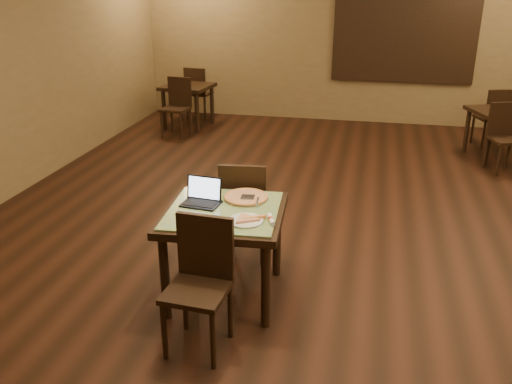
% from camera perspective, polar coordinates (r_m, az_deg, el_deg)
% --- Properties ---
extents(ground, '(10.00, 10.00, 0.00)m').
position_cam_1_polar(ground, '(5.28, 10.01, -6.12)').
color(ground, black).
rests_on(ground, ground).
extents(wall_back, '(8.00, 0.02, 3.00)m').
position_cam_1_polar(wall_back, '(9.72, 12.28, 15.87)').
color(wall_back, olive).
rests_on(wall_back, ground).
extents(mural, '(2.34, 0.05, 1.64)m').
position_cam_1_polar(mural, '(9.68, 15.37, 15.87)').
color(mural, '#286292').
rests_on(mural, wall_back).
extents(tiled_table, '(0.98, 0.98, 0.76)m').
position_cam_1_polar(tiled_table, '(4.24, -3.40, -3.12)').
color(tiled_table, black).
rests_on(tiled_table, ground).
extents(chair_main_near, '(0.44, 0.44, 0.94)m').
position_cam_1_polar(chair_main_near, '(3.77, -5.82, -8.76)').
color(chair_main_near, black).
rests_on(chair_main_near, ground).
extents(chair_main_far, '(0.46, 0.46, 0.95)m').
position_cam_1_polar(chair_main_far, '(4.83, -1.29, -1.44)').
color(chair_main_far, black).
rests_on(chair_main_far, ground).
extents(laptop, '(0.31, 0.25, 0.20)m').
position_cam_1_polar(laptop, '(4.31, -5.66, -0.47)').
color(laptop, black).
rests_on(laptop, tiled_table).
extents(plate, '(0.26, 0.26, 0.01)m').
position_cam_1_polar(plate, '(3.98, -1.08, -3.04)').
color(plate, white).
rests_on(plate, tiled_table).
extents(pizza_slice, '(0.29, 0.29, 0.02)m').
position_cam_1_polar(pizza_slice, '(3.98, -1.08, -2.84)').
color(pizza_slice, beige).
rests_on(pizza_slice, plate).
extents(pizza_pan, '(0.35, 0.35, 0.01)m').
position_cam_1_polar(pizza_pan, '(4.38, -1.07, -0.70)').
color(pizza_pan, silver).
rests_on(pizza_pan, tiled_table).
extents(pizza_whole, '(0.36, 0.36, 0.03)m').
position_cam_1_polar(pizza_whole, '(4.37, -1.07, -0.52)').
color(pizza_whole, beige).
rests_on(pizza_whole, pizza_pan).
extents(spatula, '(0.14, 0.27, 0.01)m').
position_cam_1_polar(spatula, '(4.35, -0.88, -0.54)').
color(spatula, silver).
rests_on(spatula, pizza_whole).
extents(napkin_roll, '(0.09, 0.17, 0.04)m').
position_cam_1_polar(napkin_roll, '(3.98, 1.58, -2.90)').
color(napkin_roll, white).
rests_on(napkin_roll, tiled_table).
extents(other_table_a, '(0.95, 0.95, 0.69)m').
position_cam_1_polar(other_table_a, '(8.38, 24.26, 7.09)').
color(other_table_a, black).
rests_on(other_table_a, ground).
extents(other_table_a_chair_near, '(0.50, 0.50, 0.90)m').
position_cam_1_polar(other_table_a_chair_near, '(7.89, 24.67, 5.66)').
color(other_table_a_chair_near, black).
rests_on(other_table_a_chair_near, ground).
extents(other_table_a_chair_far, '(0.50, 0.50, 0.90)m').
position_cam_1_polar(other_table_a_chair_far, '(8.90, 23.76, 7.48)').
color(other_table_a_chair_far, black).
rests_on(other_table_a_chair_far, ground).
extents(other_table_b, '(0.85, 0.85, 0.72)m').
position_cam_1_polar(other_table_b, '(9.39, -7.19, 10.39)').
color(other_table_b, black).
rests_on(other_table_b, ground).
extents(other_table_b_chair_near, '(0.45, 0.45, 0.93)m').
position_cam_1_polar(other_table_b_chair_near, '(8.91, -8.26, 9.23)').
color(other_table_b_chair_near, black).
rests_on(other_table_b_chair_near, ground).
extents(other_table_b_chair_far, '(0.45, 0.45, 0.93)m').
position_cam_1_polar(other_table_b_chair_far, '(9.91, -6.18, 10.61)').
color(other_table_b_chair_far, black).
rests_on(other_table_b_chair_far, ground).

